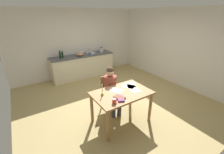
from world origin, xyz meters
name	(u,v)px	position (x,y,z in m)	size (l,w,h in m)	color
ground_plane	(114,101)	(0.00, 0.00, -0.02)	(5.20, 5.20, 0.04)	tan
wall_back	(78,43)	(0.00, 2.60, 1.30)	(5.20, 0.12, 2.60)	silver
wall_right	(175,47)	(2.60, 0.00, 1.30)	(0.12, 5.20, 2.60)	silver
kitchen_counter	(83,66)	(0.00, 2.24, 0.45)	(2.48, 0.64, 0.90)	beige
dining_table	(121,97)	(-0.36, -0.85, 0.66)	(1.29, 0.83, 0.78)	#9E7042
chair_at_table	(109,91)	(-0.29, -0.20, 0.49)	(0.46, 0.46, 0.88)	#9E7042
person_seated	(111,87)	(-0.31, -0.34, 0.68)	(0.38, 0.62, 1.19)	brown
coffee_mug	(114,101)	(-0.74, -1.12, 0.83)	(0.12, 0.08, 0.10)	#D84C3F
candlestick	(102,92)	(-0.78, -0.72, 0.85)	(0.06, 0.06, 0.24)	gold
book_magazine	(119,97)	(-0.55, -1.03, 0.80)	(0.14, 0.23, 0.03)	brown
book_cookery	(121,99)	(-0.56, -1.07, 0.80)	(0.13, 0.23, 0.03)	#734293
paper_letter	(128,86)	(-0.05, -0.69, 0.78)	(0.21, 0.30, 0.00)	white
paper_bill	(131,85)	(0.07, -0.67, 0.78)	(0.21, 0.30, 0.00)	white
paper_envelope	(116,90)	(-0.42, -0.70, 0.78)	(0.21, 0.30, 0.00)	white
paper_receipt	(134,89)	(-0.04, -0.90, 0.78)	(0.21, 0.30, 0.00)	white
sink_unit	(91,53)	(0.37, 2.24, 0.92)	(0.36, 0.36, 0.24)	#B2B7BC
bottle_oil	(60,55)	(-0.86, 2.21, 1.03)	(0.07, 0.07, 0.30)	black
bottle_vinegar	(62,55)	(-0.75, 2.28, 1.01)	(0.07, 0.07, 0.25)	black
mixing_bowl	(80,54)	(-0.12, 2.16, 0.96)	(0.28, 0.28, 0.13)	tan
stovetop_kettle	(101,50)	(0.86, 2.24, 1.00)	(0.18, 0.18, 0.22)	#B7BABF
wine_glass_near_sink	(82,51)	(0.05, 2.39, 1.01)	(0.07, 0.07, 0.15)	silver
wine_glass_by_kettle	(80,52)	(-0.04, 2.39, 1.01)	(0.07, 0.07, 0.15)	silver
wine_glass_back_left	(77,52)	(-0.16, 2.39, 1.01)	(0.07, 0.07, 0.15)	silver
teacup_on_counter	(90,54)	(0.26, 2.09, 0.94)	(0.11, 0.08, 0.09)	#33598C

